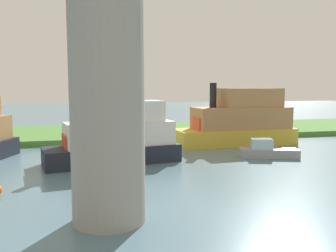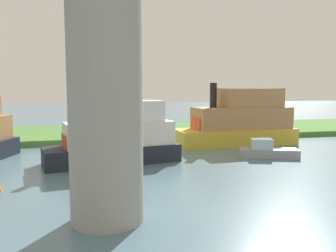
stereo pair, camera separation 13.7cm
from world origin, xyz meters
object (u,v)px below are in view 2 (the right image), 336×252
bridge_pylon (105,75)px  mooring_post (100,132)px  riverboat_paddlewheel (267,151)px  houseboat_blue (117,138)px  motorboat_white (239,122)px  person_on_bank (117,128)px

bridge_pylon → mooring_post: 19.15m
bridge_pylon → riverboat_paddlewheel: bridge_pylon is taller
mooring_post → bridge_pylon: bearing=87.8°
bridge_pylon → houseboat_blue: bearing=-97.5°
bridge_pylon → motorboat_white: bridge_pylon is taller
person_on_bank → mooring_post: size_ratio=1.43×
bridge_pylon → riverboat_paddlewheel: bearing=-141.0°
houseboat_blue → riverboat_paddlewheel: 10.36m
bridge_pylon → mooring_post: bearing=-92.2°
riverboat_paddlewheel → bridge_pylon: bearing=39.0°
bridge_pylon → riverboat_paddlewheel: size_ratio=2.53×
person_on_bank → houseboat_blue: bearing=84.1°
bridge_pylon → person_on_bank: size_ratio=7.59×
mooring_post → motorboat_white: size_ratio=0.09×
bridge_pylon → person_on_bank: bearing=-96.8°
riverboat_paddlewheel → houseboat_blue: bearing=-4.5°
person_on_bank → mooring_post: bearing=17.3°
bridge_pylon → mooring_post: bridge_pylon is taller
bridge_pylon → riverboat_paddlewheel: 15.69m
riverboat_paddlewheel → motorboat_white: bearing=-95.4°
person_on_bank → mooring_post: 1.64m
motorboat_white → riverboat_paddlewheel: size_ratio=2.48×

